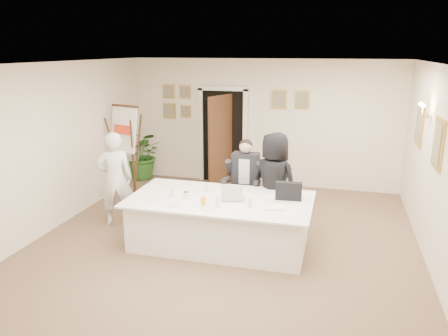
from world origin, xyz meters
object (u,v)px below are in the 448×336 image
oj_glass (203,201)px  steel_jug (186,195)px  seated_man (245,180)px  standing_man (115,179)px  standing_woman (274,183)px  potted_palm (143,154)px  flip_chart (129,155)px  laptop (234,190)px  paper_stack (273,207)px  conference_table (220,221)px  laptop_bag (289,191)px

oj_glass → steel_jug: oj_glass is taller
seated_man → standing_man: standing_man is taller
standing_woman → potted_palm: standing_woman is taller
seated_man → flip_chart: 2.73m
seated_man → standing_woman: 0.70m
laptop → steel_jug: bearing=-174.1°
paper_stack → potted_palm: bearing=137.5°
paper_stack → steel_jug: steel_jug is taller
flip_chart → laptop: 3.27m
conference_table → oj_glass: (-0.16, -0.37, 0.45)m
steel_jug → standing_man: bearing=160.5°
standing_man → potted_palm: size_ratio=1.42×
standing_man → laptop_bag: 3.03m
conference_table → seated_man: (0.14, 1.16, 0.35)m
laptop → standing_man: bearing=162.7°
standing_woman → potted_palm: size_ratio=1.47×
oj_glass → flip_chart: bearing=136.2°
standing_man → oj_glass: bearing=128.6°
laptop_bag → steel_jug: 1.57m
laptop_bag → standing_man: bearing=172.8°
flip_chart → steel_jug: bearing=-45.6°
laptop → laptop_bag: bearing=4.3°
conference_table → seated_man: seated_man is taller
conference_table → laptop_bag: size_ratio=7.06×
seated_man → paper_stack: (0.72, -1.38, 0.04)m
standing_man → potted_palm: (-0.75, 2.70, -0.24)m
conference_table → potted_palm: size_ratio=2.42×
laptop_bag → oj_glass: size_ratio=3.07×
potted_palm → oj_glass: 4.32m
oj_glass → potted_palm: bearing=127.0°
standing_man → paper_stack: bearing=138.7°
standing_man → oj_glass: size_ratio=12.71×
standing_woman → standing_man: bearing=30.1°
standing_man → paper_stack: (2.86, -0.60, -0.04)m
standing_man → standing_woman: bearing=158.9°
seated_man → potted_palm: bearing=134.5°
standing_woman → conference_table: bearing=69.0°
potted_palm → oj_glass: (2.59, -3.44, 0.26)m
standing_man → standing_woman: (2.72, 0.40, 0.03)m
laptop_bag → oj_glass: bearing=-158.2°
flip_chart → standing_woman: 3.39m
flip_chart → oj_glass: bearing=-43.8°
laptop_bag → paper_stack: bearing=-115.2°
standing_man → standing_woman: 2.75m
standing_man → laptop_bag: standing_man is taller
paper_stack → steel_jug: size_ratio=2.77×
conference_table → laptop_bag: (1.03, 0.21, 0.52)m
seated_man → laptop: seated_man is taller
flip_chart → standing_woman: bearing=-18.8°
conference_table → laptop_bag: laptop_bag is taller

